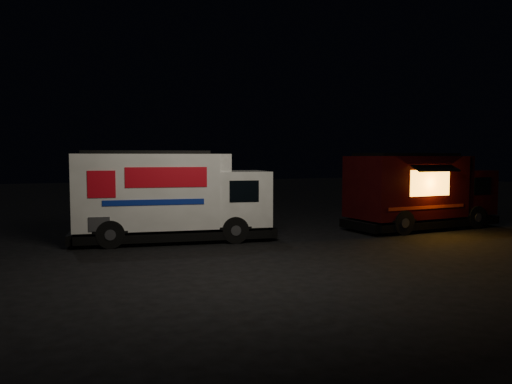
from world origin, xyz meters
The scene contains 3 objects.
ground centered at (0.00, 0.00, 0.00)m, with size 80.00×80.00×0.00m, color black.
white_truck centered at (-0.66, 1.70, 1.38)m, with size 6.07×2.07×2.75m, color white, non-canonical shape.
red_truck centered at (8.22, 0.94, 1.35)m, with size 5.80×2.13×2.70m, color black, non-canonical shape.
Camera 1 is at (-4.18, -13.30, 2.56)m, focal length 35.00 mm.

